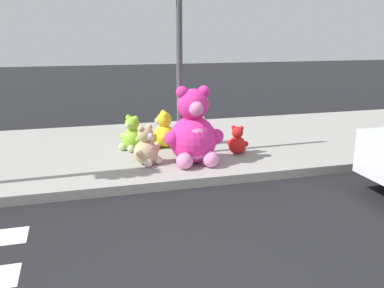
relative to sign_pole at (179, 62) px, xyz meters
name	(u,v)px	position (x,y,z in m)	size (l,w,h in m)	color
sidewalk	(122,151)	(-1.00, 0.80, -1.77)	(28.00, 4.40, 0.15)	#9E9B93
sign_pole	(179,62)	(0.00, 0.00, 0.00)	(0.56, 0.11, 3.20)	#4C4C51
plush_pink_large	(194,133)	(0.09, -0.59, -1.16)	(1.04, 0.91, 1.34)	#F22D93
plush_lime	(132,136)	(-0.82, 0.57, -1.43)	(0.49, 0.48, 0.68)	#8CD133
plush_tan	(147,149)	(-0.70, -0.43, -1.42)	(0.48, 0.50, 0.69)	tan
plush_white	(198,131)	(0.54, 0.64, -1.43)	(0.48, 0.47, 0.66)	white
plush_yellow	(163,133)	(-0.19, 0.60, -1.41)	(0.49, 0.56, 0.73)	yellow
plush_red	(237,142)	(1.05, -0.23, -1.48)	(0.37, 0.39, 0.54)	red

